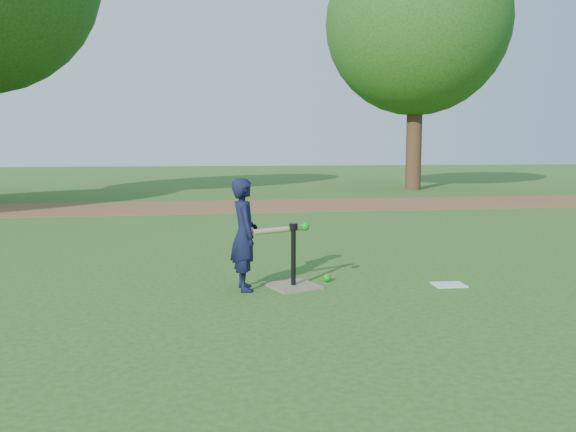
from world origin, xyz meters
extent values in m
plane|color=#285116|center=(0.00, 0.00, 0.00)|extent=(80.00, 80.00, 0.00)
cube|color=brown|center=(0.00, 7.50, 0.01)|extent=(24.00, 3.00, 0.01)
imported|color=black|center=(-0.22, -0.29, 0.52)|extent=(0.28, 0.40, 1.05)
sphere|color=#0D9514|center=(0.62, -0.11, 0.04)|extent=(0.08, 0.08, 0.08)
cube|color=silver|center=(1.74, -0.46, 0.01)|extent=(0.31, 0.25, 0.01)
cube|color=#816A52|center=(0.25, -0.26, 0.01)|extent=(0.55, 0.55, 0.02)
cylinder|color=black|center=(0.25, -0.26, 0.30)|extent=(0.05, 0.05, 0.55)
cylinder|color=black|center=(0.25, -0.26, 0.58)|extent=(0.08, 0.08, 0.06)
cylinder|color=tan|center=(0.13, -0.28, 0.56)|extent=(0.57, 0.30, 0.05)
sphere|color=tan|center=(-0.17, -0.32, 0.56)|extent=(0.06, 0.06, 0.06)
sphere|color=#0D9514|center=(0.34, -0.36, 0.60)|extent=(0.08, 0.08, 0.08)
cylinder|color=#382316|center=(6.50, 12.00, 1.71)|extent=(0.50, 0.50, 3.42)
sphere|color=#285B19|center=(6.50, 12.00, 5.30)|extent=(5.80, 5.80, 5.80)
camera|label=1|loc=(-0.70, -5.43, 1.31)|focal=35.00mm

